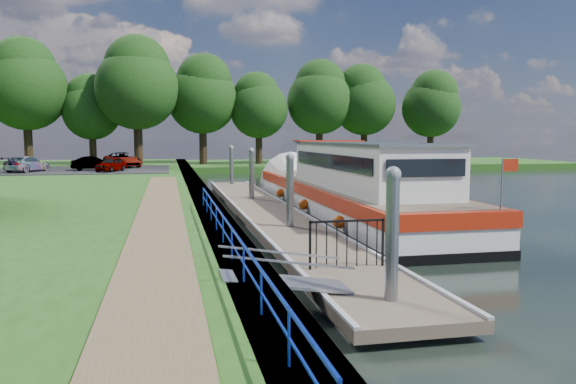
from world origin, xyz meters
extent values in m
plane|color=black|center=(0.00, 0.00, 0.00)|extent=(160.00, 160.00, 0.00)
cube|color=#473D2D|center=(-2.55, 15.00, 0.39)|extent=(1.10, 90.00, 0.78)
cube|color=#204B15|center=(12.00, 52.00, 0.30)|extent=(60.00, 18.00, 0.60)
cube|color=brown|center=(-4.40, 8.00, 0.80)|extent=(1.60, 40.00, 0.05)
cube|color=black|center=(-11.00, 38.00, 0.81)|extent=(14.00, 12.00, 0.06)
cube|color=#0C2DBF|center=(-2.75, 3.00, 1.48)|extent=(0.04, 18.00, 0.04)
cube|color=#0C2DBF|center=(-2.75, 3.00, 1.12)|extent=(0.03, 18.00, 0.03)
cylinder|color=#0C2DBF|center=(-2.75, -4.00, 1.14)|extent=(0.04, 0.04, 0.72)
cylinder|color=#0C2DBF|center=(-2.75, -2.00, 1.14)|extent=(0.04, 0.04, 0.72)
cylinder|color=#0C2DBF|center=(-2.75, 0.00, 1.14)|extent=(0.04, 0.04, 0.72)
cylinder|color=#0C2DBF|center=(-2.75, 2.00, 1.14)|extent=(0.04, 0.04, 0.72)
cylinder|color=#0C2DBF|center=(-2.75, 4.00, 1.14)|extent=(0.04, 0.04, 0.72)
cylinder|color=#0C2DBF|center=(-2.75, 6.00, 1.14)|extent=(0.04, 0.04, 0.72)
cylinder|color=#0C2DBF|center=(-2.75, 8.00, 1.14)|extent=(0.04, 0.04, 0.72)
cylinder|color=#0C2DBF|center=(-2.75, 10.00, 1.14)|extent=(0.04, 0.04, 0.72)
cylinder|color=#0C2DBF|center=(-2.75, 12.00, 1.14)|extent=(0.04, 0.04, 0.72)
cube|color=brown|center=(0.00, 13.00, 0.28)|extent=(2.50, 30.00, 0.24)
cube|color=#9EA0A3|center=(0.00, 1.00, 0.05)|extent=(2.30, 5.00, 0.30)
cube|color=#9EA0A3|center=(0.00, 9.00, 0.05)|extent=(2.30, 5.00, 0.30)
cube|color=#9EA0A3|center=(0.00, 17.00, 0.05)|extent=(2.30, 5.00, 0.30)
cube|color=#9EA0A3|center=(0.00, 25.00, 0.05)|extent=(2.30, 5.00, 0.30)
cube|color=#9EA0A3|center=(1.19, 13.00, 0.43)|extent=(0.12, 30.00, 0.06)
cube|color=#9EA0A3|center=(-1.19, 13.00, 0.43)|extent=(0.12, 30.00, 0.06)
cylinder|color=gray|center=(0.00, -0.50, 1.10)|extent=(0.26, 0.26, 3.40)
sphere|color=gray|center=(0.00, -0.50, 2.80)|extent=(0.30, 0.30, 0.30)
cylinder|color=gray|center=(0.00, 8.50, 1.10)|extent=(0.26, 0.26, 3.40)
sphere|color=gray|center=(0.00, 8.50, 2.80)|extent=(0.30, 0.30, 0.30)
cylinder|color=gray|center=(0.00, 17.50, 1.10)|extent=(0.26, 0.26, 3.40)
sphere|color=gray|center=(0.00, 17.50, 2.80)|extent=(0.30, 0.30, 0.30)
cylinder|color=gray|center=(0.00, 26.50, 1.10)|extent=(0.26, 0.26, 3.40)
sphere|color=gray|center=(0.00, 26.50, 2.80)|extent=(0.30, 0.30, 0.30)
cube|color=#A5A8AD|center=(-1.85, 0.50, 0.60)|extent=(2.58, 1.00, 0.43)
cube|color=#A5A8AD|center=(-1.85, 0.02, 1.10)|extent=(2.58, 0.04, 0.41)
cube|color=#A5A8AD|center=(-1.85, 0.98, 1.10)|extent=(2.58, 0.04, 0.41)
cube|color=black|center=(-0.90, 2.20, 0.98)|extent=(0.05, 0.05, 1.15)
cube|color=black|center=(0.90, 2.20, 0.98)|extent=(0.05, 0.05, 1.15)
cube|color=black|center=(0.00, 2.20, 1.52)|extent=(1.85, 0.05, 0.05)
cube|color=black|center=(-0.75, 2.20, 0.98)|extent=(0.02, 0.02, 1.10)
cube|color=black|center=(-0.50, 2.20, 0.98)|extent=(0.02, 0.02, 1.10)
cube|color=black|center=(-0.25, 2.20, 0.98)|extent=(0.02, 0.02, 1.10)
cube|color=black|center=(0.00, 2.20, 0.98)|extent=(0.02, 0.02, 1.10)
cube|color=black|center=(0.25, 2.20, 0.98)|extent=(0.02, 0.02, 1.10)
cube|color=black|center=(0.50, 2.20, 0.98)|extent=(0.02, 0.02, 1.10)
cube|color=black|center=(0.75, 2.20, 0.98)|extent=(0.02, 0.02, 1.10)
cube|color=black|center=(3.60, 13.56, 0.02)|extent=(4.00, 20.00, 0.55)
cube|color=silver|center=(3.60, 13.56, 0.62)|extent=(3.96, 19.90, 0.65)
cube|color=#A41F0B|center=(3.60, 13.56, 1.18)|extent=(4.04, 20.00, 0.48)
cube|color=brown|center=(3.60, 13.56, 1.42)|extent=(3.68, 19.20, 0.04)
cone|color=silver|center=(3.60, 23.96, 0.55)|extent=(4.00, 1.50, 4.00)
cube|color=silver|center=(3.60, 11.06, 2.30)|extent=(3.00, 11.00, 1.75)
cube|color=gray|center=(3.60, 11.06, 3.22)|extent=(3.10, 11.20, 0.10)
cube|color=black|center=(2.08, 11.06, 2.55)|extent=(0.04, 10.00, 0.55)
cube|color=black|center=(5.12, 11.06, 2.55)|extent=(0.04, 10.00, 0.55)
cube|color=black|center=(3.60, 16.61, 2.55)|extent=(2.60, 0.04, 0.55)
cube|color=black|center=(3.60, 5.51, 2.55)|extent=(2.60, 0.04, 0.55)
cube|color=#A41F0B|center=(3.60, 16.26, 3.30)|extent=(3.20, 1.60, 0.06)
cylinder|color=gray|center=(5.10, 3.86, 2.15)|extent=(0.05, 0.05, 1.50)
cube|color=#A41F0B|center=(5.35, 3.86, 2.70)|extent=(0.50, 0.02, 0.35)
sphere|color=#CF4D0B|center=(1.48, 7.56, 0.65)|extent=(0.44, 0.44, 0.44)
sphere|color=#CF4D0B|center=(1.48, 12.56, 0.65)|extent=(0.44, 0.44, 0.44)
sphere|color=#CF4D0B|center=(1.48, 17.56, 0.65)|extent=(0.44, 0.44, 0.44)
imported|color=#594C47|center=(2.40, 8.05, 2.30)|extent=(0.50, 0.68, 1.72)
cylinder|color=#332316|center=(-17.49, 49.36, 2.70)|extent=(0.83, 0.83, 4.21)
sphere|color=#13330F|center=(-17.49, 49.36, 8.08)|extent=(7.95, 7.95, 7.95)
sphere|color=#13330F|center=(-17.71, 49.47, 10.07)|extent=(6.31, 6.31, 6.31)
cylinder|color=#332316|center=(-11.50, 49.87, 2.15)|extent=(0.70, 0.70, 3.10)
sphere|color=#13330F|center=(-11.50, 49.87, 6.11)|extent=(5.85, 5.85, 5.85)
sphere|color=#13330F|center=(-11.67, 50.04, 7.57)|extent=(4.65, 4.65, 4.65)
cylinder|color=#332316|center=(-6.89, 47.36, 2.75)|extent=(0.84, 0.84, 4.29)
sphere|color=#13330F|center=(-6.89, 47.36, 8.23)|extent=(8.10, 8.10, 8.10)
sphere|color=#13330F|center=(-6.84, 47.51, 10.25)|extent=(6.44, 6.44, 6.44)
cylinder|color=#332316|center=(-0.41, 49.36, 2.52)|extent=(0.79, 0.79, 3.83)
sphere|color=#13330F|center=(-0.41, 49.36, 7.42)|extent=(7.24, 7.24, 7.24)
sphere|color=#13330F|center=(-0.22, 49.13, 9.23)|extent=(5.75, 5.75, 5.75)
cylinder|color=#332316|center=(5.49, 49.09, 2.23)|extent=(0.72, 0.72, 3.26)
sphere|color=#13330F|center=(5.49, 49.09, 6.40)|extent=(6.16, 6.16, 6.16)
sphere|color=#13330F|center=(5.30, 49.34, 7.93)|extent=(4.89, 4.89, 4.89)
cylinder|color=#332316|center=(12.25, 49.38, 2.49)|extent=(0.78, 0.78, 3.77)
sphere|color=#13330F|center=(12.25, 49.38, 7.31)|extent=(7.13, 7.13, 7.13)
sphere|color=#13330F|center=(12.38, 49.62, 9.09)|extent=(5.66, 5.66, 5.66)
cylinder|color=#332316|center=(17.42, 49.40, 2.42)|extent=(0.77, 0.77, 3.65)
sphere|color=#13330F|center=(17.42, 49.40, 7.09)|extent=(6.89, 6.89, 6.89)
sphere|color=#13330F|center=(17.07, 49.41, 8.81)|extent=(5.47, 5.47, 5.47)
cylinder|color=#332316|center=(24.52, 47.52, 2.30)|extent=(0.74, 0.74, 3.41)
sphere|color=#13330F|center=(24.52, 47.52, 6.66)|extent=(6.43, 6.43, 6.43)
sphere|color=#13330F|center=(24.75, 47.30, 8.26)|extent=(5.11, 5.11, 5.11)
imported|color=#999999|center=(-8.38, 34.86, 1.37)|extent=(2.41, 3.41, 1.08)
imported|color=#999999|center=(-9.89, 36.68, 1.39)|extent=(3.43, 1.41, 1.10)
imported|color=#999999|center=(-14.60, 35.83, 1.43)|extent=(3.13, 4.39, 1.18)
imported|color=#999999|center=(-7.94, 40.70, 1.49)|extent=(3.87, 5.15, 1.30)
camera|label=1|loc=(-4.11, -10.28, 3.50)|focal=35.00mm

